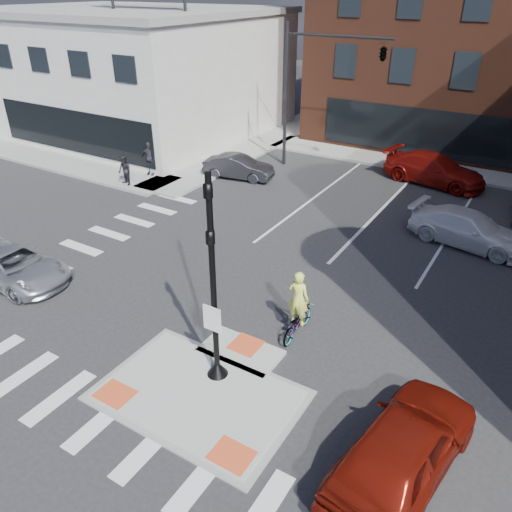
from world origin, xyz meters
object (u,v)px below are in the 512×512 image
Objects in this scene: red_sedan at (404,447)px; cyclist at (298,314)px; silver_suv at (12,265)px; bg_car_red at (434,169)px; bg_car_dark at (238,167)px; pedestrian_b at (150,158)px; white_pickup at (469,229)px; pedestrian_a at (125,171)px.

cyclist reaches higher than red_sedan.
cyclist reaches higher than silver_suv.
bg_car_red is at bearing -30.99° from silver_suv.
silver_suv is 1.19× the size of bg_car_dark.
red_sedan is 1.24× the size of bg_car_dark.
pedestrian_b is at bearing -24.66° from red_sedan.
white_pickup is 1.25× the size of bg_car_dark.
bg_car_red is 3.42× the size of pedestrian_a.
pedestrian_a is at bearing -20.06° from red_sedan.
silver_suv is 18.29m from white_pickup.
pedestrian_b is at bearing 108.17° from bg_car_dark.
red_sedan is 20.04m from bg_car_dark.
cyclist is 15.45m from pedestrian_a.
red_sedan is 12.72m from white_pickup.
cyclist reaches higher than bg_car_dark.
silver_suv is 2.04× the size of cyclist.
pedestrian_b is at bearing 106.01° from pedestrian_a.
cyclist is (-3.29, -9.37, 0.06)m from white_pickup.
cyclist reaches higher than pedestrian_a.
red_sedan is 21.87m from pedestrian_b.
pedestrian_a is (-17.21, -2.68, 0.24)m from white_pickup.
pedestrian_a reaches higher than silver_suv.
pedestrian_b is (-13.93, 8.69, 0.32)m from cyclist.
bg_car_red reaches higher than bg_car_dark.
silver_suv is 0.96× the size of white_pickup.
white_pickup is at bearing -50.29° from silver_suv.
bg_car_dark is at bearing -37.54° from red_sedan.
silver_suv is at bearing 140.25° from white_pickup.
white_pickup is 17.23m from pedestrian_b.
bg_car_dark is 1.71× the size of cyclist.
red_sedan is at bearing -93.91° from silver_suv.
pedestrian_b is at bearing 15.50° from silver_suv.
silver_suv is at bearing 164.91° from bg_car_dark.
silver_suv is 0.96× the size of red_sedan.
silver_suv is 11.82m from pedestrian_b.
red_sedan is 2.57× the size of pedestrian_b.
red_sedan is at bearing -165.88° from white_pickup.
bg_car_dark is 10.86m from bg_car_red.
pedestrian_b is (-0.00, 2.00, 0.14)m from pedestrian_a.
cyclist is at bearing -170.35° from bg_car_red.
silver_suv is 9.92m from pedestrian_a.
pedestrian_b is at bearing 101.55° from white_pickup.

